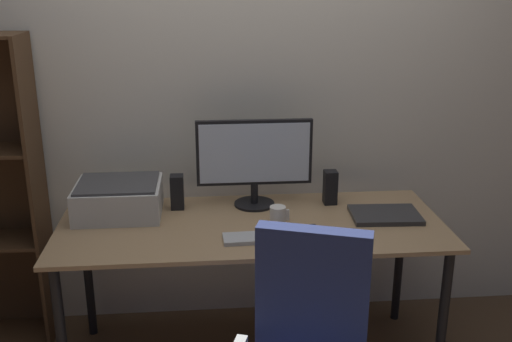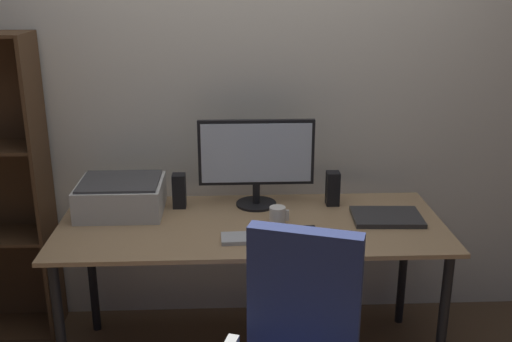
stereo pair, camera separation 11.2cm
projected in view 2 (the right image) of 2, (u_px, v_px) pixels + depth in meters
back_wall at (247, 83)px, 3.09m from camera, size 6.40×0.10×2.60m
desk at (251, 238)px, 2.78m from camera, size 1.78×0.73×0.74m
monitor at (256, 157)px, 2.90m from camera, size 0.56×0.20×0.44m
keyboard at (255, 238)px, 2.58m from camera, size 0.29×0.12×0.02m
mouse at (310, 233)px, 2.62m from camera, size 0.06×0.10×0.03m
coffee_mug at (278, 216)px, 2.72m from camera, size 0.09×0.07×0.09m
laptop at (387, 217)px, 2.80m from camera, size 0.33×0.25×0.02m
speaker_left at (179, 191)px, 2.92m from camera, size 0.06×0.07×0.17m
speaker_right at (333, 188)px, 2.96m from camera, size 0.06×0.07×0.17m
printer at (121, 196)px, 2.87m from camera, size 0.40×0.34×0.16m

